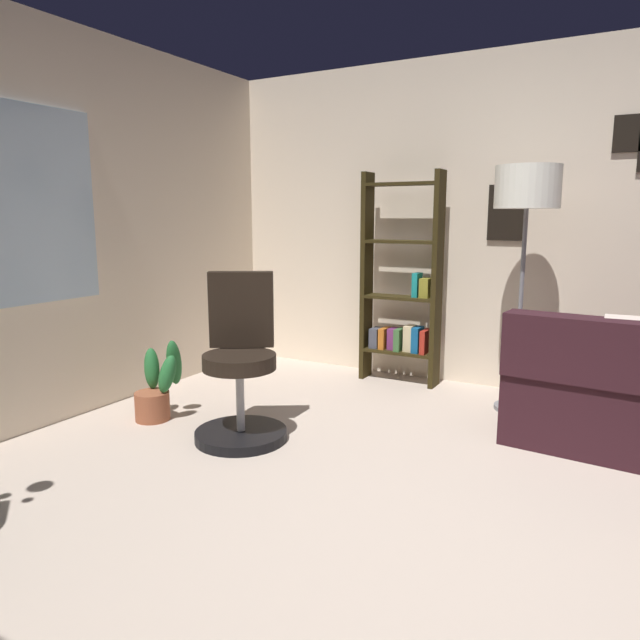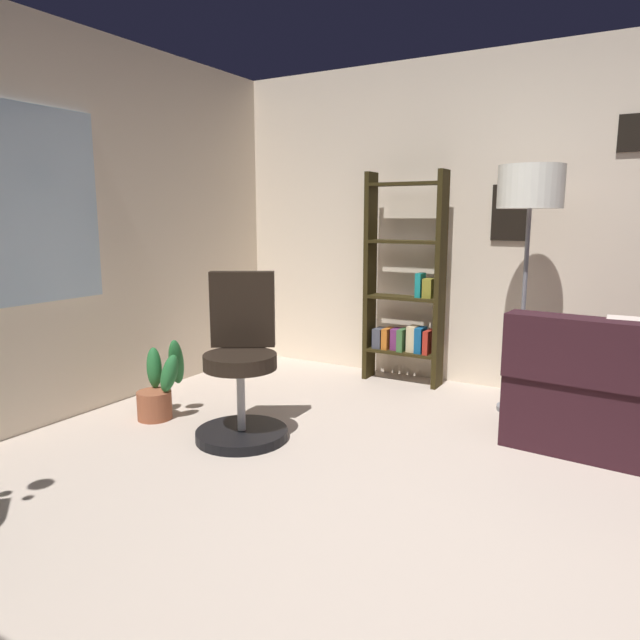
# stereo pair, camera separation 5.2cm
# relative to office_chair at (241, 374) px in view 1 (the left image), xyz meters

# --- Properties ---
(ground_plane) EXTENTS (4.85, 5.69, 0.10)m
(ground_plane) POSITION_rel_office_chair_xyz_m (-0.58, -1.63, -0.45)
(ground_plane) COLOR #C4B0A0
(wall_back_with_windows) EXTENTS (4.85, 0.12, 2.56)m
(wall_back_with_windows) POSITION_rel_office_chair_xyz_m (-0.60, 1.26, 0.89)
(wall_back_with_windows) COLOR beige
(wall_back_with_windows) RESTS_ON ground_plane
(wall_right_with_frames) EXTENTS (0.12, 5.69, 2.56)m
(wall_right_with_frames) POSITION_rel_office_chair_xyz_m (1.89, -1.63, 0.88)
(wall_right_with_frames) COLOR beige
(wall_right_with_frames) RESTS_ON ground_plane
(office_chair) EXTENTS (0.58, 0.57, 1.01)m
(office_chair) POSITION_rel_office_chair_xyz_m (0.00, 0.00, 0.00)
(office_chair) COLOR black
(office_chair) RESTS_ON ground_plane
(bookshelf) EXTENTS (0.18, 0.64, 1.69)m
(bookshelf) POSITION_rel_office_chair_xyz_m (1.63, -0.40, 0.34)
(bookshelf) COLOR black
(bookshelf) RESTS_ON ground_plane
(floor_lamp) EXTENTS (0.42, 0.42, 1.67)m
(floor_lamp) POSITION_rel_office_chair_xyz_m (1.35, -1.37, 1.05)
(floor_lamp) COLOR slate
(floor_lamp) RESTS_ON ground_plane
(potted_plant) EXTENTS (0.38, 0.35, 0.55)m
(potted_plant) POSITION_rel_office_chair_xyz_m (-0.00, 0.69, -0.19)
(potted_plant) COLOR #955034
(potted_plant) RESTS_ON ground_plane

